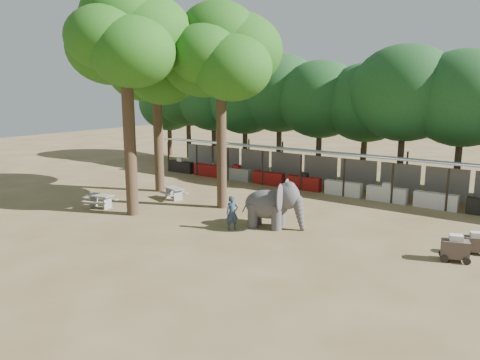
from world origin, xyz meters
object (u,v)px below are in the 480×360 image
Objects in this scene: yard_tree_back at (221,54)px; picnic_table_far at (174,192)px; yard_tree_left at (156,64)px; handler at (232,213)px; yard_tree_center at (126,39)px; cart_front at (455,248)px; cart_back at (475,243)px; picnic_table_near at (100,199)px; elephant at (274,204)px.

yard_tree_back reaches higher than picnic_table_far.
handler is (9.16, -4.26, -7.37)m from yard_tree_left.
cart_front is (15.80, 2.59, -8.67)m from yard_tree_center.
picnic_table_far is (-0.49, 3.68, -8.74)m from yard_tree_center.
yard_tree_center is 10.78× the size of cart_back.
yard_tree_back is 6.43× the size of picnic_table_far.
yard_tree_left is 0.97× the size of yard_tree_back.
picnic_table_far is at bearing 104.99° from handler.
yard_tree_back is 8.87× the size of cart_front.
yard_tree_center is 6.90× the size of picnic_table_near.
yard_tree_left is 9.87× the size of cart_back.
yard_tree_left reaches higher than elephant.
handler is at bearing -45.88° from yard_tree_back.
elephant is at bearing 7.08° from picnic_table_far.
picnic_table_far is at bearing 53.84° from picnic_table_near.
yard_tree_back is (6.00, -1.00, 0.34)m from yard_tree_left.
yard_tree_left is 6.32× the size of picnic_table_near.
cart_front is (8.21, 0.37, -0.65)m from elephant.
picnic_table_near is (-2.45, -0.33, -8.71)m from yard_tree_center.
yard_tree_center is at bearing -126.86° from yard_tree_back.
yard_tree_center is 18.21m from cart_front.
handler is at bearing 172.08° from cart_front.
yard_tree_back reaches higher than cart_front.
yard_tree_back is at bearing 82.94° from handler.
yard_tree_back is 8.80m from picnic_table_far.
cart_front is (9.64, 1.85, -0.30)m from handler.
picnic_table_far is 16.33m from cart_front.
yard_tree_left reaches higher than cart_front.
handler is at bearing -6.51° from picnic_table_far.
cart_back is at bearing -4.37° from elephant.
yard_tree_center is 11.27m from elephant.
cart_front is (16.30, -1.09, 0.06)m from picnic_table_far.
cart_front is at bearing -13.14° from elephant.
picnic_table_near is 18.48m from cart_front.
yard_tree_center is 9.05m from picnic_table_near.
yard_tree_center is at bearing 135.65° from handler.
picnic_table_near is at bearing 135.87° from handler.
handler reaches higher than picnic_table_near.
yard_tree_center is 18.92m from cart_back.
elephant is 1.80× the size of picnic_table_far.
yard_tree_back is at bearing 154.92° from cart_front.
picnic_table_far is at bearing 157.38° from cart_front.
cart_front is (18.25, 2.92, 0.03)m from picnic_table_near.
cart_front is (12.80, -1.41, -8.01)m from yard_tree_back.
cart_back is (19.30, -1.03, -7.74)m from yard_tree_left.
handler is 1.30× the size of cart_front.
yard_tree_back is (3.00, 4.00, -0.67)m from yard_tree_center.
elephant reaches higher than picnic_table_far.
yard_tree_back is 10.17× the size of cart_back.
picnic_table_far is at bearing 97.66° from yard_tree_center.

